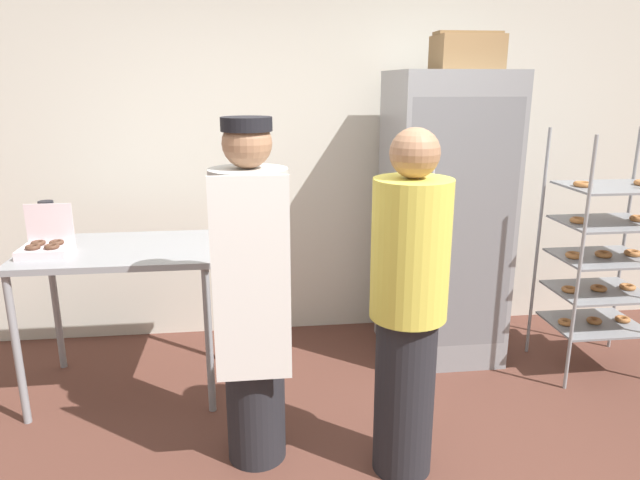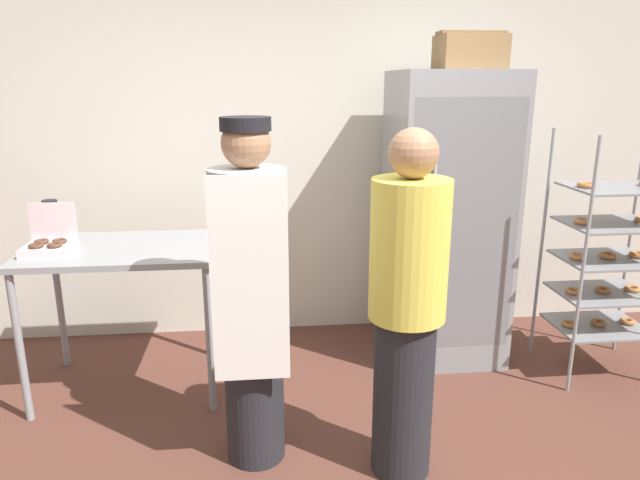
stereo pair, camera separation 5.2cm
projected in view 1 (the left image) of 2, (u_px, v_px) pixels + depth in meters
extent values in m
cube|color=silver|center=(304.00, 130.00, 4.21)|extent=(6.40, 0.12, 3.09)
cube|color=gray|center=(443.00, 219.00, 3.91)|extent=(0.76, 0.71, 1.96)
cube|color=gray|center=(461.00, 228.00, 3.58)|extent=(0.70, 0.02, 1.61)
cylinder|color=silver|center=(430.00, 226.00, 3.52)|extent=(0.02, 0.02, 0.96)
cylinder|color=#93969B|center=(580.00, 269.00, 3.43)|extent=(0.02, 0.02, 1.60)
cylinder|color=#93969B|center=(538.00, 245.00, 3.92)|extent=(0.02, 0.02, 1.60)
cylinder|color=#93969B|center=(624.00, 242.00, 4.00)|extent=(0.02, 0.02, 1.60)
cube|color=gray|center=(594.00, 324.00, 3.84)|extent=(0.59, 0.48, 0.01)
torus|color=#AD6B38|center=(566.00, 322.00, 3.81)|extent=(0.10, 0.10, 0.03)
torus|color=#AD6B38|center=(594.00, 321.00, 3.84)|extent=(0.10, 0.10, 0.03)
torus|color=#AD6B38|center=(623.00, 319.00, 3.86)|extent=(0.10, 0.10, 0.03)
cube|color=gray|center=(598.00, 291.00, 3.78)|extent=(0.59, 0.48, 0.01)
torus|color=#AD6B38|center=(570.00, 289.00, 3.75)|extent=(0.10, 0.10, 0.03)
torus|color=#AD6B38|center=(599.00, 288.00, 3.77)|extent=(0.10, 0.10, 0.03)
torus|color=#AD6B38|center=(628.00, 287.00, 3.80)|extent=(0.10, 0.10, 0.03)
cube|color=gray|center=(603.00, 258.00, 3.72)|extent=(0.59, 0.48, 0.01)
torus|color=#AD6B38|center=(574.00, 255.00, 3.69)|extent=(0.11, 0.11, 0.03)
torus|color=#AD6B38|center=(604.00, 254.00, 3.71)|extent=(0.11, 0.11, 0.03)
torus|color=#AD6B38|center=(633.00, 253.00, 3.73)|extent=(0.11, 0.11, 0.03)
cube|color=gray|center=(608.00, 223.00, 3.65)|extent=(0.59, 0.48, 0.01)
torus|color=#AD6B38|center=(578.00, 220.00, 3.62)|extent=(0.10, 0.10, 0.03)
torus|color=#AD6B38|center=(638.00, 218.00, 3.67)|extent=(0.10, 0.10, 0.03)
cube|color=gray|center=(613.00, 187.00, 3.59)|extent=(0.59, 0.48, 0.01)
torus|color=#AD6B38|center=(583.00, 184.00, 3.56)|extent=(0.11, 0.11, 0.03)
cube|color=gray|center=(120.00, 250.00, 3.41)|extent=(1.13, 0.75, 0.04)
cylinder|color=gray|center=(17.00, 351.00, 3.16)|extent=(0.04, 0.04, 0.90)
cylinder|color=gray|center=(209.00, 341.00, 3.28)|extent=(0.04, 0.04, 0.90)
cylinder|color=gray|center=(56.00, 306.00, 3.79)|extent=(0.04, 0.04, 0.90)
cylinder|color=gray|center=(215.00, 299.00, 3.91)|extent=(0.04, 0.04, 0.90)
cube|color=silver|center=(46.00, 251.00, 3.25)|extent=(0.27, 0.23, 0.05)
cube|color=silver|center=(49.00, 223.00, 3.33)|extent=(0.27, 0.01, 0.23)
torus|color=#513323|center=(33.00, 247.00, 3.20)|extent=(0.08, 0.08, 0.02)
torus|color=#513323|center=(52.00, 247.00, 3.21)|extent=(0.08, 0.08, 0.02)
torus|color=#513323|center=(38.00, 243.00, 3.28)|extent=(0.08, 0.08, 0.02)
torus|color=#513323|center=(57.00, 242.00, 3.29)|extent=(0.08, 0.08, 0.02)
cylinder|color=black|center=(50.00, 234.00, 3.52)|extent=(0.11, 0.11, 0.09)
cylinder|color=#B2BCC1|center=(47.00, 216.00, 3.49)|extent=(0.09, 0.09, 0.14)
cylinder|color=black|center=(46.00, 203.00, 3.47)|extent=(0.09, 0.09, 0.02)
cube|color=#937047|center=(467.00, 53.00, 3.55)|extent=(0.40, 0.30, 0.21)
cube|color=olive|center=(468.00, 33.00, 3.51)|extent=(0.41, 0.16, 0.02)
cylinder|color=#232328|center=(255.00, 382.00, 2.88)|extent=(0.30, 0.30, 0.84)
cylinder|color=beige|center=(250.00, 239.00, 2.68)|extent=(0.37, 0.37, 0.67)
sphere|color=#9E7051|center=(247.00, 143.00, 2.56)|extent=(0.23, 0.23, 0.23)
cube|color=white|center=(251.00, 282.00, 2.53)|extent=(0.35, 0.02, 0.96)
cylinder|color=black|center=(246.00, 124.00, 2.54)|extent=(0.23, 0.23, 0.06)
cylinder|color=#232328|center=(404.00, 394.00, 2.79)|extent=(0.29, 0.29, 0.82)
cylinder|color=#DBCC4C|center=(411.00, 250.00, 2.59)|extent=(0.36, 0.36, 0.65)
sphere|color=#9E7051|center=(415.00, 153.00, 2.47)|extent=(0.22, 0.22, 0.22)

